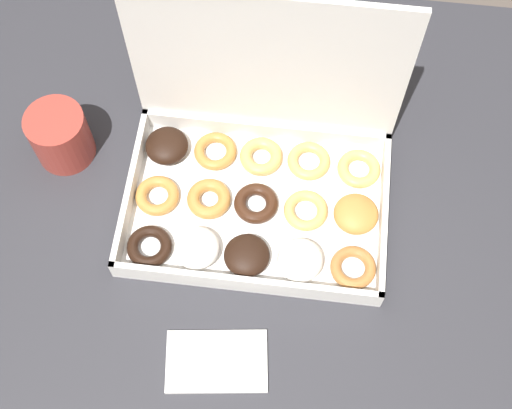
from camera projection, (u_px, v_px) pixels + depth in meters
The scene contains 5 objects.
ground_plane at pixel (248, 358), 1.69m from camera, with size 8.00×8.00×0.00m, color #564C44.
dining_table at pixel (243, 253), 1.08m from camera, with size 1.27×0.88×0.77m.
donut_box at pixel (258, 173), 0.97m from camera, with size 0.36×0.25×0.29m.
coffee_mug at pixel (60, 135), 1.01m from camera, with size 0.08×0.08×0.09m.
paper_napkin at pixel (217, 361), 0.91m from camera, with size 0.14×0.10×0.01m.
Camera 1 is at (0.07, -0.40, 1.68)m, focal length 50.00 mm.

